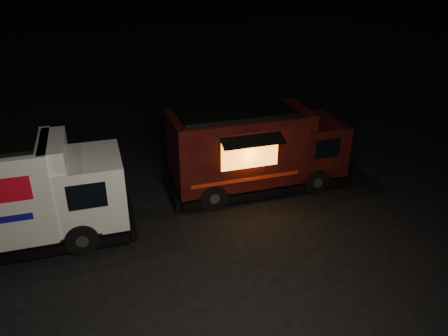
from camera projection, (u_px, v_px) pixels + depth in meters
ground at (214, 249)px, 11.33m from camera, size 80.00×80.00×0.00m
white_truck at (1, 196)px, 10.93m from camera, size 6.68×3.54×2.88m
red_truck at (258, 149)px, 13.85m from camera, size 6.14×3.36×2.71m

